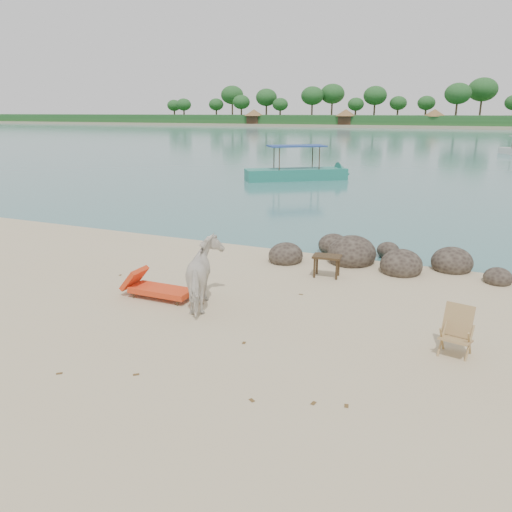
{
  "coord_description": "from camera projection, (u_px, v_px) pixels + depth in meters",
  "views": [
    {
      "loc": [
        4.69,
        -7.67,
        4.07
      ],
      "look_at": [
        0.42,
        2.0,
        1.0
      ],
      "focal_mm": 35.0,
      "sensor_mm": 36.0,
      "label": 1
    }
  ],
  "objects": [
    {
      "name": "water",
      "position": [
        453.0,
        135.0,
        88.79
      ],
      "size": [
        400.0,
        400.0,
        0.0
      ],
      "primitive_type": "plane",
      "color": "#3B7676",
      "rests_on": "ground"
    },
    {
      "name": "far_shore",
      "position": [
        467.0,
        125.0,
        159.09
      ],
      "size": [
        420.0,
        90.0,
        1.4
      ],
      "primitive_type": "cube",
      "color": "tan",
      "rests_on": "ground"
    },
    {
      "name": "far_scenery",
      "position": [
        464.0,
        115.0,
        128.94
      ],
      "size": [
        420.0,
        18.0,
        9.5
      ],
      "color": "#1E4C1E",
      "rests_on": "ground"
    },
    {
      "name": "boulders",
      "position": [
        374.0,
        258.0,
        13.7
      ],
      "size": [
        6.22,
        2.78,
        1.0
      ],
      "rotation": [
        0.0,
        0.0,
        -0.43
      ],
      "color": "black",
      "rests_on": "ground"
    },
    {
      "name": "cow",
      "position": [
        206.0,
        276.0,
        10.58
      ],
      "size": [
        1.44,
        1.87,
        1.44
      ],
      "primitive_type": "imported",
      "rotation": [
        0.0,
        0.0,
        3.59
      ],
      "color": "silver",
      "rests_on": "ground"
    },
    {
      "name": "side_table",
      "position": [
        327.0,
        267.0,
        12.6
      ],
      "size": [
        0.73,
        0.52,
        0.56
      ],
      "primitive_type": null,
      "rotation": [
        0.0,
        0.0,
        0.1
      ],
      "color": "black",
      "rests_on": "ground"
    },
    {
      "name": "lounge_chair",
      "position": [
        161.0,
        288.0,
        11.16
      ],
      "size": [
        1.79,
        0.63,
        0.54
      ],
      "primitive_type": null,
      "rotation": [
        0.0,
        0.0,
        0.0
      ],
      "color": "#F03F1C",
      "rests_on": "ground"
    },
    {
      "name": "deck_chair",
      "position": [
        456.0,
        334.0,
        8.5
      ],
      "size": [
        0.64,
        0.68,
        0.83
      ],
      "primitive_type": null,
      "rotation": [
        0.0,
        0.0,
        -0.21
      ],
      "color": "#A27451",
      "rests_on": "ground"
    },
    {
      "name": "boat_near",
      "position": [
        297.0,
        151.0,
        30.73
      ],
      "size": [
        6.68,
        5.4,
        3.43
      ],
      "primitive_type": null,
      "rotation": [
        0.0,
        0.0,
        0.62
      ],
      "color": "#237A6A",
      "rests_on": "water"
    },
    {
      "name": "dead_leaves",
      "position": [
        209.0,
        330.0,
        9.62
      ],
      "size": [
        6.88,
        5.91,
        0.0
      ],
      "color": "brown",
      "rests_on": "ground"
    }
  ]
}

